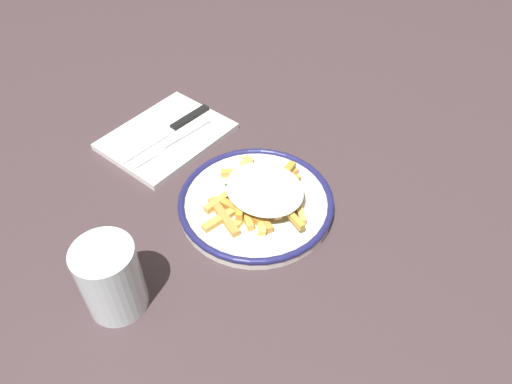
# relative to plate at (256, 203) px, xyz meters

# --- Properties ---
(ground_plane) EXTENTS (2.60, 2.60, 0.00)m
(ground_plane) POSITION_rel_plate_xyz_m (0.00, 0.00, -0.01)
(ground_plane) COLOR #423336
(plate) EXTENTS (0.25, 0.25, 0.02)m
(plate) POSITION_rel_plate_xyz_m (0.00, 0.00, 0.00)
(plate) COLOR silver
(plate) RESTS_ON ground_plane
(fries_heap) EXTENTS (0.18, 0.20, 0.03)m
(fries_heap) POSITION_rel_plate_xyz_m (-0.01, -0.01, 0.02)
(fries_heap) COLOR gold
(fries_heap) RESTS_ON plate
(napkin) EXTENTS (0.17, 0.22, 0.01)m
(napkin) POSITION_rel_plate_xyz_m (0.24, -0.03, -0.00)
(napkin) COLOR silver
(napkin) RESTS_ON ground_plane
(fork) EXTENTS (0.04, 0.18, 0.00)m
(fork) POSITION_rel_plate_xyz_m (0.21, -0.02, 0.00)
(fork) COLOR silver
(fork) RESTS_ON napkin
(knife) EXTENTS (0.03, 0.21, 0.01)m
(knife) POSITION_rel_plate_xyz_m (0.24, -0.05, 0.00)
(knife) COLOR black
(knife) RESTS_ON napkin
(water_glass) EXTENTS (0.08, 0.08, 0.11)m
(water_glass) POSITION_rel_plate_xyz_m (0.04, 0.25, 0.05)
(water_glass) COLOR silver
(water_glass) RESTS_ON ground_plane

